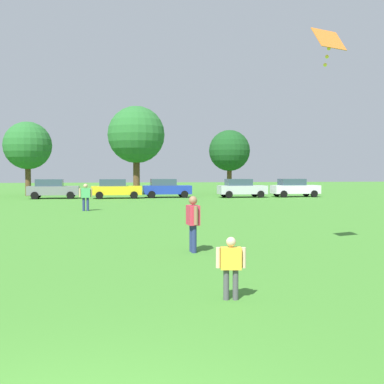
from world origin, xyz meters
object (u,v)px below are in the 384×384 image
tree_left (28,146)px  parked_car_white_4 (294,188)px  parked_car_blue_2 (166,188)px  bystander_near_trees (86,195)px  parked_car_silver_3 (241,188)px  child_kite_flyer (231,263)px  adult_bystander (193,219)px  tree_far_right (229,151)px  kite (329,42)px  parked_car_yellow_1 (116,189)px  tree_right (136,135)px  parked_car_gray_0 (53,189)px

tree_left → parked_car_white_4: bearing=-14.9°
parked_car_blue_2 → parked_car_white_4: 11.89m
bystander_near_trees → parked_car_silver_3: size_ratio=0.37×
child_kite_flyer → bystander_near_trees: bystander_near_trees is taller
child_kite_flyer → adult_bystander: adult_bystander is taller
parked_car_silver_3 → tree_far_right: bearing=83.6°
kite → tree_far_right: size_ratio=0.15×
parked_car_silver_3 → adult_bystander: bearing=-108.5°
parked_car_white_4 → tree_far_right: bearing=119.9°
adult_bystander → tree_far_right: (10.52, 36.43, 3.64)m
parked_car_silver_3 → tree_left: (-19.51, 6.58, 3.99)m
parked_car_silver_3 → tree_far_right: size_ratio=0.63×
adult_bystander → parked_car_yellow_1: size_ratio=0.37×
kite → tree_far_right: bearing=79.4°
kite → adult_bystander: bearing=165.6°
bystander_near_trees → kite: bearing=-70.6°
parked_car_silver_3 → tree_right: bearing=141.5°
adult_bystander → bystander_near_trees: (-3.56, 15.54, 0.01)m
bystander_near_trees → tree_far_right: size_ratio=0.23×
adult_bystander → parked_car_yellow_1: 29.27m
parked_car_yellow_1 → parked_car_silver_3: bearing=-1.5°
tree_right → tree_far_right: 9.97m
child_kite_flyer → parked_car_yellow_1: size_ratio=0.26×
parked_car_blue_2 → tree_left: bearing=156.7°
parked_car_silver_3 → kite: bearing=-101.6°
child_kite_flyer → parked_car_gray_0: size_ratio=0.26×
parked_car_white_4 → parked_car_silver_3: bearing=-179.4°
parked_car_gray_0 → tree_right: 11.13m
adult_bystander → parked_car_yellow_1: bearing=-0.9°
parked_car_white_4 → tree_right: (-14.12, 7.11, 5.23)m
parked_car_white_4 → tree_right: 16.65m
tree_right → adult_bystander: bearing=-91.1°
tree_left → tree_far_right: size_ratio=1.06×
parked_car_blue_2 → bystander_near_trees: bearing=-114.2°
parked_car_silver_3 → tree_right: 12.64m
adult_bystander → parked_car_gray_0: 30.68m
child_kite_flyer → kite: kite is taller
parked_car_gray_0 → parked_car_silver_3: size_ratio=1.00×
parked_car_yellow_1 → tree_right: size_ratio=0.48×
child_kite_flyer → tree_far_right: 43.06m
child_kite_flyer → adult_bystander: bearing=97.9°
adult_bystander → tree_left: (-9.83, 35.52, 3.92)m
parked_car_yellow_1 → tree_left: (-8.25, 6.28, 3.99)m
parked_car_yellow_1 → tree_right: (2.25, 6.87, 5.23)m
bystander_near_trees → parked_car_blue_2: 15.86m
parked_car_yellow_1 → parked_car_white_4: (16.37, -0.25, 0.00)m
tree_right → parked_car_yellow_1: bearing=-108.1°
adult_bystander → parked_car_silver_3: (9.68, 28.93, -0.08)m
adult_bystander → kite: kite is taller
bystander_near_trees → parked_car_silver_3: bearing=41.4°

